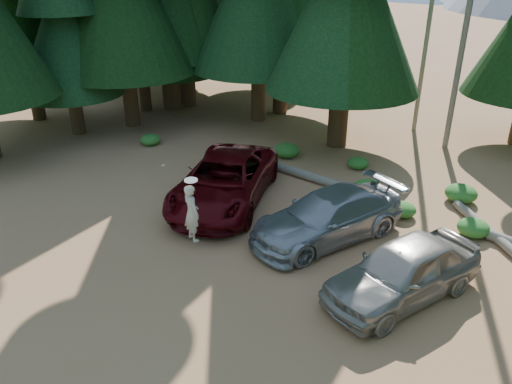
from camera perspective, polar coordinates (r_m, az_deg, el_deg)
ground at (r=12.34m, az=-5.31°, el=-13.15°), size 160.00×160.00×0.00m
forest_belt_north at (r=24.20m, az=19.35°, el=5.60°), size 36.00×7.00×22.00m
forest_belt_west at (r=25.91m, az=-25.30°, el=5.85°), size 6.00×22.00×22.00m
snag_front at (r=22.30m, az=23.27°, el=19.35°), size 0.24×0.24×12.00m
snag_back at (r=24.41m, az=19.19°, el=17.97°), size 0.20×0.20×10.00m
red_pickup at (r=16.81m, az=-3.62°, el=1.34°), size 4.73×6.37×1.61m
silver_minivan_center at (r=14.82m, az=8.18°, el=-2.80°), size 3.57×5.31×1.43m
silver_minivan_right at (r=12.77m, az=16.48°, el=-8.64°), size 3.09×4.68×1.48m
frisbee_player at (r=13.73m, az=-7.37°, el=-2.34°), size 0.70×0.57×1.82m
log_left at (r=18.70m, az=6.41°, el=1.68°), size 4.58×0.54×0.33m
log_mid at (r=16.71m, az=24.87°, el=-3.88°), size 2.73×2.57×0.29m
shrub_far_left at (r=20.86m, az=3.53°, el=4.78°), size 1.06×1.06×0.58m
shrub_left at (r=20.11m, az=11.58°, el=3.27°), size 0.82×0.82×0.45m
shrub_center_left at (r=17.85m, az=12.68°, el=0.42°), size 1.05×1.05×0.58m
shrub_center_right at (r=16.80m, az=16.44°, el=-1.91°), size 0.85×0.85×0.47m
shrub_right at (r=18.43m, az=22.39°, el=-0.13°), size 1.07×1.07×0.59m
shrub_far_right at (r=16.37m, az=23.59°, el=-3.76°), size 0.95×0.95×0.52m
shrub_edge_west at (r=22.71m, az=-11.98°, el=5.89°), size 0.88×0.88×0.48m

